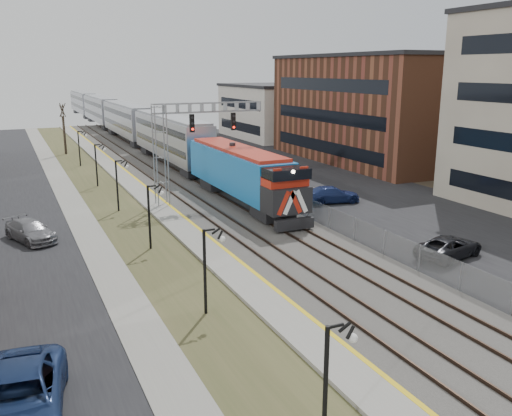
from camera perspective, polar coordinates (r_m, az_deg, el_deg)
ground at (r=20.53m, az=13.98°, el=-17.56°), size 160.00×160.00×0.00m
street_west at (r=49.48m, az=-24.35°, el=0.63°), size 7.00×120.00×0.04m
sidewalk at (r=49.67m, az=-19.19°, el=1.20°), size 2.00×120.00×0.08m
grass_median at (r=50.02m, az=-15.78°, el=1.54°), size 4.00×120.00×0.06m
platform at (r=50.53m, az=-12.43°, el=1.98°), size 2.00×120.00×0.24m
ballast_bed at (r=51.80m, az=-7.03°, el=2.49°), size 8.00×120.00×0.20m
parking_lot at (r=56.55m, az=4.63°, el=3.48°), size 16.00×120.00×0.04m
platform_edge at (r=50.70m, az=-11.47°, el=2.21°), size 0.24×120.00×0.01m
track_near at (r=51.20m, az=-9.17°, el=2.47°), size 1.58×120.00×0.15m
track_far at (r=52.23m, az=-5.47°, el=2.83°), size 1.58×120.00×0.15m
train at (r=88.26m, az=-13.88°, el=8.97°), size 3.00×108.65×5.33m
signal_gantry at (r=43.48m, az=-7.89°, el=7.51°), size 9.00×1.07×8.15m
lampposts at (r=33.60m, az=-11.29°, el=-0.91°), size 0.14×62.14×4.00m
fence at (r=53.06m, az=-2.73°, el=3.64°), size 0.04×120.00×1.60m
buildings_east at (r=60.91m, az=18.31°, el=9.56°), size 16.00×76.00×15.00m
car_lot_c at (r=33.57m, az=19.65°, el=-3.93°), size 4.96×3.15×1.28m
car_lot_d at (r=44.94m, az=7.98°, el=1.37°), size 4.93×2.68×1.35m
car_lot_e at (r=45.79m, az=4.28°, el=1.84°), size 4.67×2.22×1.54m
car_street_a at (r=19.18m, az=-23.75°, el=-18.05°), size 3.49×6.21×1.64m
car_street_b at (r=37.52m, az=-22.67°, el=-2.29°), size 3.43×4.89×1.31m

